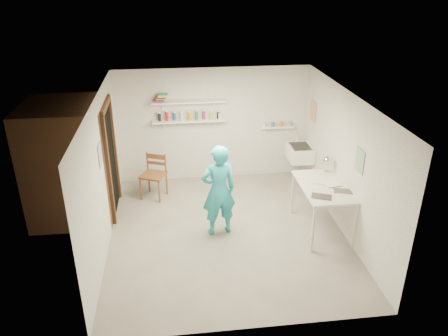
{
  "coord_description": "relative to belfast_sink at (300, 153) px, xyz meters",
  "views": [
    {
      "loc": [
        -0.84,
        -6.38,
        4.22
      ],
      "look_at": [
        0.0,
        0.4,
        1.05
      ],
      "focal_mm": 35.0,
      "sensor_mm": 36.0,
      "label": 1
    }
  ],
  "objects": [
    {
      "name": "man",
      "position": [
        -1.89,
        -1.67,
        0.11
      ],
      "size": [
        0.66,
        0.5,
        1.63
      ],
      "primitive_type": "imported",
      "rotation": [
        0.0,
        0.0,
        3.34
      ],
      "color": "teal",
      "rests_on": "ground"
    },
    {
      "name": "belfast_sink",
      "position": [
        0.0,
        0.0,
        0.0
      ],
      "size": [
        0.48,
        0.6,
        0.3
      ],
      "primitive_type": "cube",
      "color": "white",
      "rests_on": "wall_right"
    },
    {
      "name": "desk_lamp",
      "position": [
        0.11,
        -1.3,
        0.39
      ],
      "size": [
        0.16,
        0.16,
        0.16
      ],
      "primitive_type": "sphere",
      "color": "silver",
      "rests_on": "work_table"
    },
    {
      "name": "floor",
      "position": [
        -1.75,
        -1.7,
        -0.71
      ],
      "size": [
        4.0,
        4.5,
        0.02
      ],
      "primitive_type": "cube",
      "color": "slate",
      "rests_on": "ground"
    },
    {
      "name": "ledge_shelf",
      "position": [
        -0.4,
        0.47,
        0.42
      ],
      "size": [
        0.7,
        0.14,
        0.03
      ],
      "primitive_type": "cube",
      "color": "white",
      "rests_on": "wall_back"
    },
    {
      "name": "wall_clock",
      "position": [
        -1.84,
        -1.46,
        0.38
      ],
      "size": [
        0.29,
        0.09,
        0.29
      ],
      "primitive_type": "cylinder",
      "rotation": [
        1.57,
        0.0,
        0.2
      ],
      "color": "beige",
      "rests_on": "man"
    },
    {
      "name": "ledge_pots",
      "position": [
        -0.4,
        0.47,
        0.48
      ],
      "size": [
        0.48,
        0.07,
        0.09
      ],
      "color": "silver",
      "rests_on": "ledge_shelf"
    },
    {
      "name": "door_jamb_near",
      "position": [
        -3.72,
        -1.15,
        0.3
      ],
      "size": [
        0.06,
        0.1,
        2.0
      ],
      "primitive_type": "cube",
      "color": "brown",
      "rests_on": "ground"
    },
    {
      "name": "spray_cans",
      "position": [
        -2.25,
        0.43,
        0.75
      ],
      "size": [
        1.31,
        0.06,
        0.17
      ],
      "color": "black",
      "rests_on": "shelf_lower"
    },
    {
      "name": "poster_right_a",
      "position": [
        0.24,
        0.1,
        0.85
      ],
      "size": [
        0.01,
        0.34,
        0.42
      ],
      "primitive_type": "cube",
      "color": "#995933",
      "rests_on": "wall_right"
    },
    {
      "name": "shelf_lower",
      "position": [
        -2.25,
        0.43,
        0.65
      ],
      "size": [
        1.5,
        0.22,
        0.03
      ],
      "primitive_type": "cube",
      "color": "white",
      "rests_on": "wall_back"
    },
    {
      "name": "wall_right",
      "position": [
        0.26,
        -1.7,
        0.5
      ],
      "size": [
        0.02,
        4.5,
        2.4
      ],
      "primitive_type": "cube",
      "color": "silver",
      "rests_on": "ground"
    },
    {
      "name": "wooden_chair",
      "position": [
        -3.02,
        -0.25,
        -0.22
      ],
      "size": [
        0.58,
        0.57,
        0.97
      ],
      "primitive_type": "cube",
      "rotation": [
        0.0,
        0.0,
        -0.41
      ],
      "color": "brown",
      "rests_on": "ground"
    },
    {
      "name": "shelf_upper",
      "position": [
        -2.25,
        0.43,
        1.05
      ],
      "size": [
        1.5,
        0.22,
        0.03
      ],
      "primitive_type": "cube",
      "color": "white",
      "rests_on": "wall_back"
    },
    {
      "name": "doorway_recess",
      "position": [
        -3.74,
        -0.65,
        0.3
      ],
      "size": [
        0.02,
        0.9,
        2.0
      ],
      "primitive_type": "cube",
      "color": "black",
      "rests_on": "wall_left"
    },
    {
      "name": "work_table",
      "position": [
        -0.11,
        -1.82,
        -0.27
      ],
      "size": [
        0.78,
        1.3,
        0.87
      ],
      "primitive_type": "cube",
      "color": "silver",
      "rests_on": "ground"
    },
    {
      "name": "door_lintel",
      "position": [
        -3.72,
        -0.65,
        1.35
      ],
      "size": [
        0.06,
        1.05,
        0.1
      ],
      "primitive_type": "cube",
      "color": "brown",
      "rests_on": "wall_left"
    },
    {
      "name": "wall_left",
      "position": [
        -3.76,
        -1.7,
        0.5
      ],
      "size": [
        0.02,
        4.5,
        2.4
      ],
      "primitive_type": "cube",
      "color": "silver",
      "rests_on": "ground"
    },
    {
      "name": "ceiling",
      "position": [
        -1.75,
        -1.7,
        1.71
      ],
      "size": [
        4.0,
        4.5,
        0.02
      ],
      "primitive_type": "cube",
      "color": "silver",
      "rests_on": "wall_back"
    },
    {
      "name": "book_stack",
      "position": [
        -2.8,
        0.43,
        1.15
      ],
      "size": [
        0.28,
        0.14,
        0.17
      ],
      "color": "red",
      "rests_on": "shelf_upper"
    },
    {
      "name": "poster_right_b",
      "position": [
        0.24,
        -2.25,
        0.8
      ],
      "size": [
        0.01,
        0.3,
        0.38
      ],
      "primitive_type": "cube",
      "color": "#3F724C",
      "rests_on": "wall_right"
    },
    {
      "name": "corridor_box",
      "position": [
        -4.45,
        -0.65,
        0.35
      ],
      "size": [
        1.4,
        1.5,
        2.1
      ],
      "primitive_type": "cube",
      "color": "brown",
      "rests_on": "ground"
    },
    {
      "name": "wall_front",
      "position": [
        -1.75,
        -3.96,
        0.5
      ],
      "size": [
        4.0,
        0.02,
        2.4
      ],
      "primitive_type": "cube",
      "color": "silver",
      "rests_on": "ground"
    },
    {
      "name": "wall_back",
      "position": [
        -1.75,
        0.56,
        0.5
      ],
      "size": [
        4.0,
        0.02,
        2.4
      ],
      "primitive_type": "cube",
      "color": "silver",
      "rests_on": "ground"
    },
    {
      "name": "door_jamb_far",
      "position": [
        -3.72,
        -0.15,
        0.3
      ],
      "size": [
        0.06,
        0.1,
        2.0
      ],
      "primitive_type": "cube",
      "color": "brown",
      "rests_on": "ground"
    },
    {
      "name": "papers",
      "position": [
        -0.11,
        -1.82,
        0.18
      ],
      "size": [
        0.3,
        0.22,
        0.02
      ],
      "color": "silver",
      "rests_on": "work_table"
    },
    {
      "name": "poster_left",
      "position": [
        -3.74,
        -1.65,
        0.85
      ],
      "size": [
        0.01,
        0.28,
        0.36
      ],
      "primitive_type": "cube",
      "color": "#334C7F",
      "rests_on": "wall_left"
    }
  ]
}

